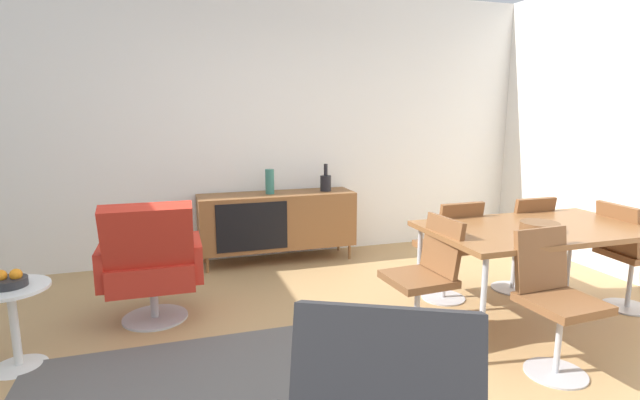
% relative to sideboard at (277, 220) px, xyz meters
% --- Properties ---
extents(ground_plane, '(8.32, 8.32, 0.00)m').
position_rel_sideboard_xyz_m(ground_plane, '(-0.19, -2.30, -0.44)').
color(ground_plane, tan).
extents(wall_back, '(6.80, 0.12, 2.80)m').
position_rel_sideboard_xyz_m(wall_back, '(-0.19, 0.30, 0.96)').
color(wall_back, white).
rests_on(wall_back, ground_plane).
extents(sideboard, '(1.60, 0.45, 0.72)m').
position_rel_sideboard_xyz_m(sideboard, '(0.00, 0.00, 0.00)').
color(sideboard, brown).
rests_on(sideboard, ground_plane).
extents(vase_cobalt, '(0.12, 0.12, 0.29)m').
position_rel_sideboard_xyz_m(vase_cobalt, '(0.53, 0.00, 0.37)').
color(vase_cobalt, black).
rests_on(vase_cobalt, sideboard).
extents(vase_sculptural_dark, '(0.09, 0.09, 0.25)m').
position_rel_sideboard_xyz_m(vase_sculptural_dark, '(-0.07, 0.00, 0.41)').
color(vase_sculptural_dark, '#337266').
rests_on(vase_sculptural_dark, sideboard).
extents(dining_table, '(1.60, 0.90, 0.74)m').
position_rel_sideboard_xyz_m(dining_table, '(1.45, -2.05, 0.26)').
color(dining_table, brown).
rests_on(dining_table, ground_plane).
extents(wooden_bowl_on_table, '(0.26, 0.26, 0.06)m').
position_rel_sideboard_xyz_m(wooden_bowl_on_table, '(1.37, -2.15, 0.33)').
color(wooden_bowl_on_table, brown).
rests_on(wooden_bowl_on_table, dining_table).
extents(dining_chair_back_right, '(0.40, 0.42, 0.86)m').
position_rel_sideboard_xyz_m(dining_chair_back_right, '(1.80, -1.49, 0.03)').
color(dining_chair_back_right, brown).
rests_on(dining_chair_back_right, ground_plane).
extents(dining_chair_near_window, '(0.45, 0.43, 0.86)m').
position_rel_sideboard_xyz_m(dining_chair_near_window, '(0.56, -2.05, 0.03)').
color(dining_chair_near_window, brown).
rests_on(dining_chair_near_window, ground_plane).
extents(dining_chair_far_end, '(0.45, 0.42, 0.86)m').
position_rel_sideboard_xyz_m(dining_chair_far_end, '(2.34, -2.05, 0.03)').
color(dining_chair_far_end, brown).
rests_on(dining_chair_far_end, ground_plane).
extents(dining_chair_back_left, '(0.41, 0.43, 0.86)m').
position_rel_sideboard_xyz_m(dining_chair_back_left, '(1.10, -1.49, 0.03)').
color(dining_chair_back_left, brown).
rests_on(dining_chair_back_left, ground_plane).
extents(dining_chair_front_left, '(0.42, 0.45, 0.86)m').
position_rel_sideboard_xyz_m(dining_chair_front_left, '(1.10, -2.61, 0.03)').
color(dining_chair_front_left, brown).
rests_on(dining_chair_front_left, ground_plane).
extents(lounge_chair_red, '(0.72, 0.66, 0.95)m').
position_rel_sideboard_xyz_m(lounge_chair_red, '(-1.20, -1.18, 0.03)').
color(lounge_chair_red, red).
rests_on(lounge_chair_red, ground_plane).
extents(side_table_round, '(0.44, 0.44, 0.52)m').
position_rel_sideboard_xyz_m(side_table_round, '(-1.99, -1.60, -0.12)').
color(side_table_round, white).
rests_on(side_table_round, ground_plane).
extents(fruit_bowl, '(0.20, 0.20, 0.11)m').
position_rel_sideboard_xyz_m(fruit_bowl, '(-1.99, -1.60, 0.12)').
color(fruit_bowl, '#262628').
rests_on(fruit_bowl, side_table_round).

